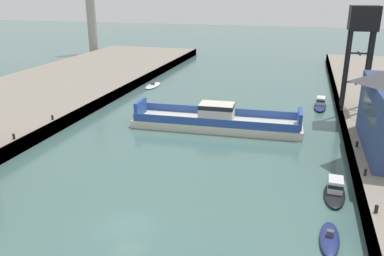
{
  "coord_description": "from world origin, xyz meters",
  "views": [
    {
      "loc": [
        12.84,
        -25.46,
        18.44
      ],
      "look_at": [
        0.0,
        19.53,
        2.0
      ],
      "focal_mm": 36.67,
      "sensor_mm": 36.0,
      "label": 1
    }
  ],
  "objects": [
    {
      "name": "moored_boat_near_right",
      "position": [
        16.8,
        10.1,
        0.62
      ],
      "size": [
        2.19,
        5.66,
        1.63
      ],
      "color": "black",
      "rests_on": "ground"
    },
    {
      "name": "moored_boat_mid_right",
      "position": [
        16.16,
        40.69,
        0.64
      ],
      "size": [
        2.22,
        6.46,
        1.74
      ],
      "color": "navy",
      "rests_on": "ground"
    },
    {
      "name": "moored_boat_near_left",
      "position": [
        16.03,
        2.33,
        0.25
      ],
      "size": [
        1.69,
        4.89,
        0.97
      ],
      "color": "navy",
      "rests_on": "ground"
    },
    {
      "name": "crane_tower",
      "position": [
        20.36,
        35.31,
        13.67
      ],
      "size": [
        3.85,
        3.85,
        14.74
      ],
      "color": "black",
      "rests_on": "quay_right"
    },
    {
      "name": "bollard_right_far",
      "position": [
        19.46,
        19.08,
        2.16
      ],
      "size": [
        0.32,
        0.32,
        0.71
      ],
      "color": "black",
      "rests_on": "quay_right"
    },
    {
      "name": "bollard_right_mid",
      "position": [
        19.46,
        4.66,
        2.16
      ],
      "size": [
        0.32,
        0.32,
        0.71
      ],
      "color": "black",
      "rests_on": "quay_right"
    },
    {
      "name": "ground_plane",
      "position": [
        0.0,
        0.0,
        0.0
      ],
      "size": [
        400.0,
        400.0,
        0.0
      ],
      "primitive_type": "plane",
      "color": "#476B66"
    },
    {
      "name": "bollard_left_far",
      "position": [
        -19.46,
        18.25,
        2.16
      ],
      "size": [
        0.32,
        0.32,
        0.71
      ],
      "color": "black",
      "rests_on": "quay_left"
    },
    {
      "name": "moored_boat_mid_left",
      "position": [
        -16.28,
        47.48,
        0.19
      ],
      "size": [
        2.21,
        6.33,
        0.86
      ],
      "color": "white",
      "rests_on": "ground"
    },
    {
      "name": "chain_ferry",
      "position": [
        1.74,
        26.05,
        1.08
      ],
      "size": [
        23.91,
        6.86,
        3.57
      ],
      "color": "beige",
      "rests_on": "ground"
    },
    {
      "name": "bollard_left_aft",
      "position": [
        -19.46,
        10.57,
        2.16
      ],
      "size": [
        0.32,
        0.32,
        0.71
      ],
      "color": "black",
      "rests_on": "quay_left"
    },
    {
      "name": "bollard_right_aft",
      "position": [
        19.46,
        11.55,
        2.16
      ],
      "size": [
        0.32,
        0.32,
        0.71
      ],
      "color": "black",
      "rests_on": "quay_right"
    }
  ]
}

